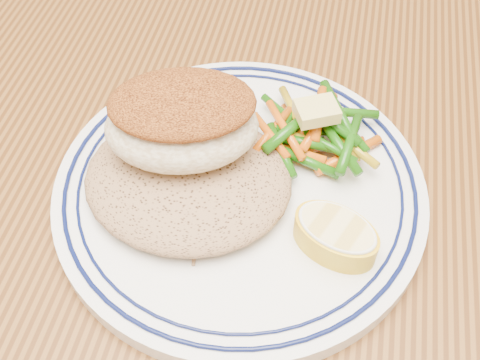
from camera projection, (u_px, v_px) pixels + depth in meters
name	position (u px, v px, depth m)	size (l,w,h in m)	color
dining_table	(235.00, 234.00, 0.53)	(1.50, 0.90, 0.75)	#4B290F
plate	(240.00, 189.00, 0.43)	(0.27, 0.27, 0.02)	white
rice_pilaf	(188.00, 176.00, 0.41)	(0.15, 0.13, 0.03)	olive
fish_fillet	(182.00, 121.00, 0.40)	(0.12, 0.10, 0.05)	#F3E8C9
vegetable_pile	(311.00, 134.00, 0.44)	(0.10, 0.10, 0.03)	#D0570A
butter_pat	(317.00, 111.00, 0.42)	(0.03, 0.02, 0.01)	#D9C96A
lemon_wedge	(336.00, 235.00, 0.39)	(0.07, 0.07, 0.02)	yellow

